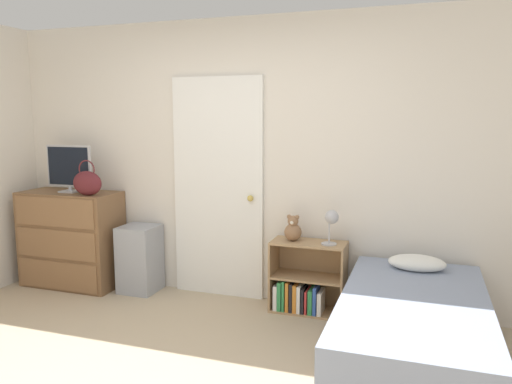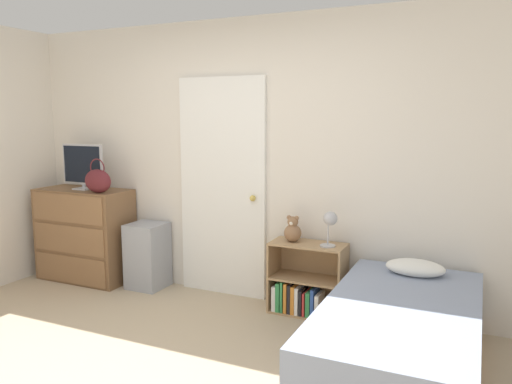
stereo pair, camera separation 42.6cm
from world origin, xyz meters
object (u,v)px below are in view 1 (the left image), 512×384
dresser (72,239)px  storage_bin (140,259)px  tv (69,168)px  bed (413,333)px  teddy_bear (293,230)px  handbag (87,183)px  bookshelf (304,285)px  desk_lamp (332,220)px

dresser → storage_bin: bearing=4.6°
tv → bed: bearing=-11.9°
teddy_bear → handbag: bearing=-174.1°
storage_bin → bed: bearing=-16.4°
dresser → bookshelf: size_ratio=1.53×
dresser → handbag: handbag is taller
tv → desk_lamp: tv is taller
storage_bin → bookshelf: 1.62m
handbag → bed: size_ratio=0.18×
teddy_bear → desk_lamp: 0.36m
handbag → teddy_bear: size_ratio=1.47×
dresser → tv: bearing=6.0°
teddy_bear → storage_bin: bearing=-179.3°
dresser → desk_lamp: bearing=0.7°
dresser → handbag: size_ratio=2.91×
dresser → bookshelf: bearing=1.8°
handbag → bookshelf: 2.22m
storage_bin → desk_lamp: desk_lamp is taller
storage_bin → bookshelf: size_ratio=1.01×
tv → bed: 3.47m
bookshelf → teddy_bear: teddy_bear is taller
bookshelf → desk_lamp: 0.65m
dresser → bed: dresser is taller
handbag → teddy_bear: (1.94, 0.20, -0.35)m
bed → handbag: bearing=169.2°
handbag → storage_bin: handbag is taller
dresser → desk_lamp: (2.59, 0.03, 0.36)m
storage_bin → desk_lamp: size_ratio=2.15×
bookshelf → bed: 1.20m
dresser → teddy_bear: dresser is taller
desk_lamp → handbag: bearing=-176.1°
desk_lamp → storage_bin: bearing=179.2°
handbag → teddy_bear: 1.98m
desk_lamp → tv: bearing=-179.3°
bed → storage_bin: bearing=163.6°
handbag → dresser: bearing=158.8°
bed → bookshelf: bearing=140.4°
tv → handbag: tv is taller
desk_lamp → bed: (0.69, -0.72, -0.58)m
handbag → bed: bearing=-10.8°
tv → bookshelf: bearing=1.8°
tv → storage_bin: size_ratio=0.78×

